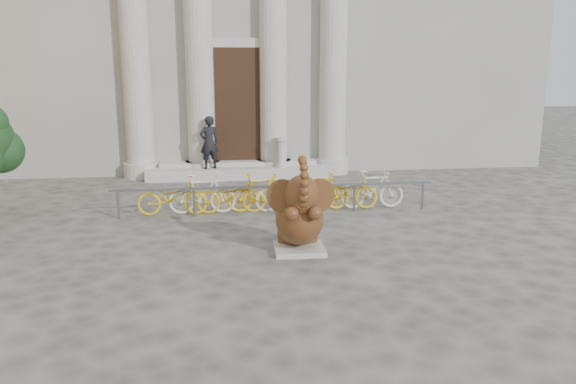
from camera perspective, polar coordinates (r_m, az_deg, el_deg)
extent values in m
plane|color=#474442|center=(9.67, -2.45, -9.15)|extent=(80.00, 80.00, 0.00)
cube|color=gray|center=(24.09, -5.88, 18.30)|extent=(22.00, 10.00, 12.00)
cube|color=black|center=(18.93, -5.17, 8.66)|extent=(2.40, 0.16, 4.00)
cylinder|color=#A8A59E|center=(18.92, -15.27, 13.43)|extent=(0.90, 0.90, 8.00)
cylinder|color=#A8A59E|center=(18.76, -9.03, 13.72)|extent=(0.90, 0.90, 8.00)
cylinder|color=#A8A59E|center=(18.86, -1.51, 13.86)|extent=(0.90, 0.90, 8.00)
cylinder|color=#A8A59E|center=(19.17, 4.62, 13.81)|extent=(0.90, 0.90, 8.00)
cube|color=#A8A59E|center=(18.68, -4.98, 2.06)|extent=(6.00, 1.20, 0.36)
cube|color=#A8A59E|center=(11.19, 1.17, -5.82)|extent=(1.01, 0.92, 0.10)
ellipsoid|color=black|center=(11.29, 1.05, -3.81)|extent=(0.85, 0.81, 0.63)
ellipsoid|color=black|center=(11.03, 1.17, -2.73)|extent=(0.98, 1.21, 1.02)
cylinder|color=black|center=(11.43, -0.35, -4.47)|extent=(0.30, 0.30, 0.26)
cylinder|color=black|center=(11.49, 2.30, -4.40)|extent=(0.30, 0.30, 0.26)
cylinder|color=black|center=(10.58, 0.26, -2.29)|extent=(0.26, 0.60, 0.39)
cylinder|color=black|center=(10.63, 2.58, -2.23)|extent=(0.26, 0.60, 0.39)
ellipsoid|color=black|center=(10.55, 1.41, -0.35)|extent=(0.69, 0.65, 0.79)
cylinder|color=black|center=(10.64, -0.46, -0.45)|extent=(0.65, 0.27, 0.67)
cylinder|color=black|center=(10.72, 3.11, -0.37)|extent=(0.66, 0.23, 0.67)
cone|color=beige|center=(10.39, 0.89, -1.45)|extent=(0.12, 0.23, 0.11)
cone|color=beige|center=(10.41, 2.18, -1.42)|extent=(0.13, 0.24, 0.11)
cube|color=slate|center=(13.84, -1.27, 0.58)|extent=(8.00, 0.06, 0.06)
cylinder|color=slate|center=(14.04, -16.87, -1.26)|extent=(0.06, 0.06, 0.70)
cylinder|color=slate|center=(13.86, -9.51, -1.07)|extent=(0.06, 0.06, 0.70)
cylinder|color=slate|center=(13.92, -1.26, -0.83)|extent=(0.06, 0.06, 0.70)
cylinder|color=slate|center=(14.27, 6.75, -0.59)|extent=(0.06, 0.06, 0.70)
cylinder|color=slate|center=(14.80, 13.52, -0.37)|extent=(0.06, 0.06, 0.70)
imported|color=gold|center=(14.10, -11.68, -0.30)|extent=(1.70, 0.50, 1.00)
imported|color=beige|center=(14.06, -8.73, -0.22)|extent=(1.66, 0.47, 1.00)
imported|color=gold|center=(14.06, -5.78, -0.13)|extent=(1.70, 0.50, 1.00)
imported|color=gold|center=(14.10, -2.84, -0.05)|extent=(1.66, 0.47, 1.00)
imported|color=beige|center=(14.17, 0.09, 0.03)|extent=(1.70, 0.50, 1.00)
imported|color=gold|center=(14.28, 2.97, 0.11)|extent=(1.66, 0.47, 1.00)
imported|color=gold|center=(14.43, 5.80, 0.19)|extent=(1.70, 0.50, 1.00)
imported|color=beige|center=(14.61, 8.57, 0.27)|extent=(1.66, 0.47, 1.00)
sphere|color=black|center=(14.50, -27.17, 3.77)|extent=(1.04, 1.04, 1.04)
imported|color=black|center=(18.23, -8.02, 5.00)|extent=(0.72, 0.60, 1.70)
cylinder|color=#A8A59E|center=(18.45, -0.67, 2.73)|extent=(0.40, 0.40, 0.12)
cylinder|color=#A8A59E|center=(18.39, -0.67, 3.93)|extent=(0.28, 0.28, 0.90)
cylinder|color=#A8A59E|center=(18.32, -0.67, 5.42)|extent=(0.40, 0.40, 0.10)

